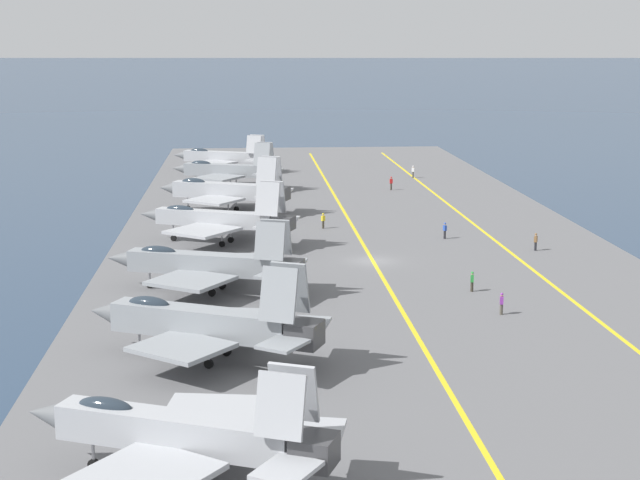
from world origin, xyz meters
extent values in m
plane|color=navy|center=(0.00, 0.00, 0.00)|extent=(2000.00, 2000.00, 0.00)
cube|color=slate|center=(0.00, 0.00, 0.20)|extent=(192.16, 50.21, 0.40)
cube|color=yellow|center=(0.00, -13.81, 0.40)|extent=(172.94, 1.96, 0.01)
cube|color=yellow|center=(0.00, 0.00, 0.40)|extent=(172.95, 0.36, 0.01)
cube|color=#A8AAAF|center=(-45.41, 15.31, 2.98)|extent=(6.01, 11.32, 1.66)
cone|color=#5B5E60|center=(-42.81, 21.51, 2.98)|extent=(2.30, 2.63, 1.58)
cube|color=#38383A|center=(-48.07, 8.96, 2.98)|extent=(2.49, 2.47, 1.41)
ellipsoid|color=#232D38|center=(-44.05, 18.55, 3.77)|extent=(1.93, 2.95, 0.92)
cube|color=#A8AAAF|center=(-48.82, 16.31, 2.44)|extent=(7.32, 7.24, 0.28)
cube|color=#A8AAAF|center=(-42.31, 13.58, 2.44)|extent=(6.09, 5.77, 0.28)
cube|color=#A8AAAF|center=(-48.39, 10.45, 5.24)|extent=(1.67, 2.36, 2.83)
cube|color=#A8AAAF|center=(-46.78, 9.77, 5.24)|extent=(1.67, 2.36, 2.83)
cube|color=#A8AAAF|center=(-49.95, 10.25, 2.98)|extent=(3.54, 3.36, 0.20)
cube|color=#A8AAAF|center=(-45.83, 8.53, 2.98)|extent=(3.21, 2.75, 0.20)
cylinder|color=#B2B2B7|center=(-43.75, 19.27, 1.27)|extent=(0.16, 0.16, 1.75)
cylinder|color=black|center=(-43.75, 19.27, 0.70)|extent=(0.43, 0.64, 0.60)
cylinder|color=#B2B2B7|center=(-46.94, 14.67, 1.27)|extent=(0.16, 0.16, 1.75)
cylinder|color=#B2B2B7|center=(-44.79, 13.77, 1.27)|extent=(0.16, 0.16, 1.75)
cylinder|color=black|center=(-44.79, 13.77, 0.70)|extent=(0.43, 0.64, 0.60)
cube|color=gray|center=(-27.54, 14.82, 2.91)|extent=(6.75, 11.78, 1.87)
cone|color=#5B5E60|center=(-24.60, 21.22, 2.91)|extent=(2.57, 2.82, 1.77)
cube|color=#38383A|center=(-30.55, 8.28, 2.91)|extent=(2.77, 2.68, 1.59)
ellipsoid|color=#232D38|center=(-26.00, 18.17, 3.80)|extent=(2.16, 3.10, 1.03)
cube|color=gray|center=(-30.69, 15.82, 2.31)|extent=(6.92, 7.01, 0.28)
cube|color=gray|center=(-24.74, 13.09, 2.31)|extent=(5.57, 6.01, 0.28)
cube|color=gray|center=(-30.89, 9.88, 5.54)|extent=(1.88, 2.50, 3.33)
cube|color=gray|center=(-29.11, 9.06, 5.54)|extent=(1.88, 2.50, 3.33)
cube|color=gray|center=(-32.46, 9.70, 2.91)|extent=(3.61, 3.48, 0.20)
cube|color=gray|center=(-28.22, 7.75, 2.91)|extent=(3.29, 2.93, 0.20)
cylinder|color=#B2B2B7|center=(-25.66, 18.91, 1.19)|extent=(0.16, 0.16, 1.58)
cylinder|color=black|center=(-25.66, 18.91, 0.70)|extent=(0.45, 0.64, 0.60)
cylinder|color=#B2B2B7|center=(-29.24, 14.26, 1.19)|extent=(0.16, 0.16, 1.58)
cylinder|color=black|center=(-29.24, 14.26, 0.70)|extent=(0.45, 0.64, 0.60)
cylinder|color=#B2B2B7|center=(-26.87, 13.16, 1.19)|extent=(0.16, 0.16, 1.58)
cylinder|color=black|center=(-26.87, 13.16, 0.70)|extent=(0.45, 0.64, 0.60)
cube|color=gray|center=(-10.16, 15.39, 2.78)|extent=(5.71, 12.40, 1.70)
cone|color=#5B5E60|center=(-7.78, 22.27, 2.78)|extent=(2.30, 2.77, 1.61)
cube|color=#38383A|center=(-12.60, 8.34, 2.78)|extent=(2.51, 2.56, 1.44)
ellipsoid|color=#232D38|center=(-8.91, 18.99, 3.58)|extent=(1.88, 3.19, 0.93)
cube|color=gray|center=(-13.59, 16.13, 2.23)|extent=(7.38, 7.42, 0.28)
cube|color=gray|center=(-7.00, 13.85, 2.23)|extent=(5.73, 5.87, 0.28)
cube|color=gray|center=(-13.00, 9.92, 5.14)|extent=(1.65, 2.54, 2.98)
cube|color=gray|center=(-11.31, 9.33, 5.14)|extent=(1.65, 2.54, 2.98)
cube|color=gray|center=(-14.56, 9.56, 2.78)|extent=(3.60, 3.43, 0.20)
cube|color=gray|center=(-10.30, 8.09, 2.78)|extent=(3.14, 2.78, 0.20)
cylinder|color=#B2B2B7|center=(-8.64, 19.79, 1.16)|extent=(0.16, 0.16, 1.53)
cylinder|color=black|center=(-8.64, 19.79, 0.70)|extent=(0.40, 0.64, 0.60)
cylinder|color=#B2B2B7|center=(-11.70, 14.57, 1.16)|extent=(0.16, 0.16, 1.53)
cylinder|color=black|center=(-11.70, 14.57, 0.70)|extent=(0.40, 0.64, 0.60)
cylinder|color=#B2B2B7|center=(-9.45, 13.80, 1.16)|extent=(0.16, 0.16, 1.53)
cylinder|color=black|center=(-9.45, 13.80, 0.70)|extent=(0.40, 0.64, 0.60)
cube|color=#A8AAAF|center=(8.74, 14.88, 3.01)|extent=(6.28, 12.05, 1.54)
cone|color=#5B5E60|center=(11.56, 21.53, 3.01)|extent=(2.27, 2.74, 1.47)
cube|color=#38383A|center=(5.85, 8.08, 3.01)|extent=(2.42, 2.55, 1.31)
ellipsoid|color=#232D38|center=(10.21, 18.36, 3.74)|extent=(1.96, 3.12, 0.85)
cube|color=#A8AAAF|center=(5.18, 15.93, 2.51)|extent=(7.89, 7.80, 0.28)
cube|color=#A8AAAF|center=(11.96, 13.06, 2.51)|extent=(6.59, 6.22, 0.28)
cube|color=#A8AAAF|center=(5.63, 9.63, 5.44)|extent=(1.84, 2.55, 3.26)
cube|color=#A8AAAF|center=(7.12, 9.00, 5.44)|extent=(1.84, 2.55, 3.26)
cube|color=#A8AAAF|center=(4.05, 9.39, 3.01)|extent=(3.63, 3.50, 0.20)
cube|color=#A8AAAF|center=(8.05, 7.69, 3.01)|extent=(3.26, 2.92, 0.20)
cylinder|color=#B2B2B7|center=(10.54, 19.14, 1.32)|extent=(0.16, 0.16, 1.84)
cylinder|color=black|center=(10.54, 19.14, 0.70)|extent=(0.44, 0.64, 0.60)
cylinder|color=#B2B2B7|center=(7.25, 14.14, 1.32)|extent=(0.16, 0.16, 1.84)
cylinder|color=black|center=(7.25, 14.14, 0.70)|extent=(0.44, 0.64, 0.60)
cylinder|color=#B2B2B7|center=(9.24, 13.30, 1.32)|extent=(0.16, 0.16, 1.84)
cylinder|color=black|center=(9.24, 13.30, 0.70)|extent=(0.44, 0.64, 0.60)
cube|color=#A8AAAF|center=(26.92, 14.44, 3.03)|extent=(6.18, 11.98, 1.81)
cone|color=#5B5E60|center=(29.54, 21.02, 3.03)|extent=(2.45, 2.77, 1.72)
cube|color=#38383A|center=(24.25, 7.72, 3.03)|extent=(2.66, 2.60, 1.54)
ellipsoid|color=#232D38|center=(28.29, 17.88, 3.89)|extent=(2.02, 3.12, 1.00)
cube|color=#A8AAAF|center=(23.58, 15.33, 2.44)|extent=(7.18, 7.23, 0.28)
cube|color=#A8AAAF|center=(29.96, 12.79, 2.44)|extent=(5.72, 5.89, 0.28)
cube|color=#A8AAAF|center=(23.86, 9.29, 5.63)|extent=(1.79, 2.51, 3.33)
cube|color=#A8AAAF|center=(25.62, 8.59, 5.63)|extent=(1.79, 2.51, 3.33)
cube|color=#A8AAAF|center=(22.29, 9.03, 3.03)|extent=(3.59, 3.43, 0.20)
cube|color=#A8AAAF|center=(26.58, 7.32, 3.03)|extent=(3.21, 2.82, 0.20)
cylinder|color=#B2B2B7|center=(28.59, 18.65, 1.26)|extent=(0.16, 0.16, 1.73)
cylinder|color=black|center=(28.59, 18.65, 0.70)|extent=(0.43, 0.64, 0.60)
cylinder|color=#B2B2B7|center=(25.29, 13.76, 1.26)|extent=(0.16, 0.16, 1.73)
cylinder|color=black|center=(25.29, 13.76, 0.70)|extent=(0.43, 0.64, 0.60)
cylinder|color=#B2B2B7|center=(27.65, 12.83, 1.26)|extent=(0.16, 0.16, 1.73)
cylinder|color=black|center=(27.65, 12.83, 0.70)|extent=(0.43, 0.64, 0.60)
cube|color=gray|center=(45.10, 14.43, 3.04)|extent=(5.42, 11.40, 1.62)
cone|color=#5B5E60|center=(47.36, 20.74, 3.04)|extent=(2.19, 2.57, 1.54)
cube|color=#38383A|center=(42.78, 7.98, 3.04)|extent=(2.39, 2.39, 1.38)
ellipsoid|color=#232D38|center=(46.28, 17.73, 3.81)|extent=(1.79, 2.94, 0.89)
cube|color=gray|center=(41.67, 15.25, 2.51)|extent=(7.24, 7.13, 0.28)
cube|color=gray|center=(48.26, 12.88, 2.51)|extent=(5.85, 5.50, 0.28)
cube|color=gray|center=(42.40, 9.44, 5.43)|extent=(1.64, 2.38, 3.12)
cube|color=gray|center=(44.00, 8.86, 5.43)|extent=(1.64, 2.38, 3.12)
cube|color=gray|center=(40.86, 9.17, 3.04)|extent=(3.51, 3.28, 0.20)
cube|color=gray|center=(45.02, 7.67, 3.04)|extent=(3.13, 2.62, 0.20)
cylinder|color=#B2B2B7|center=(46.55, 18.46, 1.31)|extent=(0.16, 0.16, 1.83)
cylinder|color=black|center=(46.55, 18.46, 0.70)|extent=(0.41, 0.64, 0.60)
cylinder|color=#B2B2B7|center=(43.63, 13.71, 1.31)|extent=(0.16, 0.16, 1.83)
cylinder|color=black|center=(43.63, 13.71, 0.70)|extent=(0.41, 0.64, 0.60)
cylinder|color=#B2B2B7|center=(45.77, 12.95, 1.31)|extent=(0.16, 0.16, 1.83)
cylinder|color=black|center=(45.77, 12.95, 0.70)|extent=(0.41, 0.64, 0.60)
cube|color=#A8AAAF|center=(63.45, 15.38, 2.68)|extent=(6.12, 11.71, 1.63)
cone|color=#5B5E60|center=(66.13, 21.82, 2.68)|extent=(2.30, 2.69, 1.55)
cube|color=#38383A|center=(60.70, 8.79, 2.68)|extent=(2.48, 2.52, 1.38)
ellipsoid|color=#232D38|center=(64.85, 18.75, 3.45)|extent=(1.95, 3.04, 0.89)
cube|color=#A8AAAF|center=(60.26, 16.27, 2.15)|extent=(7.06, 7.11, 0.28)
cube|color=#A8AAAF|center=(66.32, 13.74, 2.15)|extent=(5.66, 5.87, 0.28)
cube|color=#A8AAAF|center=(60.41, 10.32, 4.87)|extent=(1.67, 2.43, 2.71)
cube|color=#A8AAAF|center=(61.99, 9.66, 4.87)|extent=(1.67, 2.43, 2.71)
cube|color=#A8AAAF|center=(58.84, 10.09, 2.68)|extent=(3.58, 3.42, 0.20)
cube|color=#A8AAAF|center=(62.93, 8.39, 2.68)|extent=(3.23, 2.83, 0.20)
cylinder|color=#B2B2B7|center=(65.16, 19.50, 1.13)|extent=(0.16, 0.16, 1.47)
cylinder|color=black|center=(65.16, 19.50, 0.70)|extent=(0.43, 0.64, 0.60)
cylinder|color=#B2B2B7|center=(61.93, 14.70, 1.13)|extent=(0.16, 0.16, 1.47)
cylinder|color=black|center=(61.93, 14.70, 0.70)|extent=(0.43, 0.64, 0.60)
cylinder|color=#B2B2B7|center=(64.03, 13.82, 1.13)|extent=(0.16, 0.16, 1.47)
cylinder|color=black|center=(64.03, 13.82, 0.70)|extent=(0.43, 0.64, 0.60)
cylinder|color=#383328|center=(-11.77, -6.64, 0.80)|extent=(0.24, 0.24, 0.81)
cube|color=green|center=(-11.77, -6.64, 1.49)|extent=(0.43, 0.34, 0.56)
sphere|color=beige|center=(-11.77, -6.64, 1.90)|extent=(0.22, 0.22, 0.22)
sphere|color=green|center=(-11.77, -6.64, 1.96)|extent=(0.24, 0.24, 0.24)
cylinder|color=#383328|center=(16.12, 3.34, 0.82)|extent=(0.24, 0.24, 0.84)
cube|color=yellow|center=(16.12, 3.34, 1.51)|extent=(0.44, 0.46, 0.55)
sphere|color=tan|center=(16.12, 3.34, 1.92)|extent=(0.22, 0.22, 0.22)
sphere|color=yellow|center=(16.12, 3.34, 1.98)|extent=(0.24, 0.24, 0.24)
cylinder|color=#4C473D|center=(-18.66, -7.28, 0.81)|extent=(0.24, 0.24, 0.82)
cube|color=purple|center=(-18.66, -7.28, 1.50)|extent=(0.43, 0.34, 0.56)
sphere|color=tan|center=(-18.66, -7.28, 1.91)|extent=(0.22, 0.22, 0.22)
sphere|color=purple|center=(-18.66, -7.28, 1.97)|extent=(0.24, 0.24, 0.24)
cylinder|color=#383328|center=(42.60, -8.12, 0.86)|extent=(0.24, 0.24, 0.93)
cube|color=red|center=(42.60, -8.12, 1.63)|extent=(0.27, 0.39, 0.61)
sphere|color=tan|center=(42.60, -8.12, 2.07)|extent=(0.22, 0.22, 0.22)
sphere|color=red|center=(42.60, -8.12, 2.13)|extent=(0.24, 0.24, 0.24)
cylinder|color=#4C473D|center=(53.99, -13.10, 0.86)|extent=(0.24, 0.24, 0.93)
cube|color=white|center=(53.99, -13.10, 1.62)|extent=(0.40, 0.45, 0.59)
sphere|color=tan|center=(53.99, -13.10, 2.04)|extent=(0.22, 0.22, 0.22)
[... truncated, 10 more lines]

